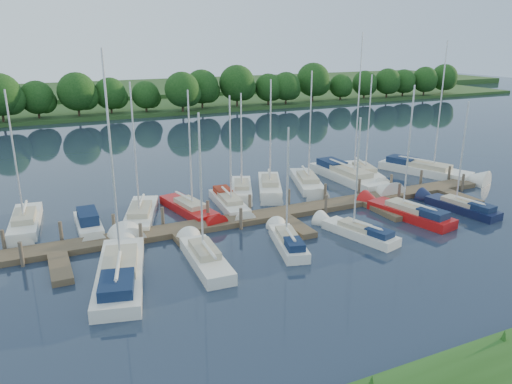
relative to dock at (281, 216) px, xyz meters
name	(u,v)px	position (x,y,z in m)	size (l,w,h in m)	color
ground	(335,256)	(0.00, -7.31, -0.20)	(260.00, 260.00, 0.00)	#192432
dock	(281,216)	(0.00, 0.00, 0.00)	(40.00, 6.00, 0.40)	#4A3B29
mooring_pilings	(275,207)	(0.00, 1.13, 0.40)	(38.24, 2.84, 2.00)	#473D33
far_shore	(118,106)	(0.00, 67.69, 0.10)	(180.00, 30.00, 0.60)	#1D3E18
distant_hill	(99,91)	(0.00, 92.69, 0.50)	(220.00, 40.00, 1.40)	#375826
treeline	(152,92)	(3.76, 54.57, 3.92)	(146.33, 10.28, 8.24)	#38281C
sailboat_n_0	(25,225)	(-17.71, 6.13, 0.08)	(2.60, 8.16, 10.39)	silver
motorboat	(89,225)	(-13.56, 3.83, 0.16)	(1.70, 5.67, 1.74)	silver
sailboat_n_2	(140,217)	(-9.82, 4.13, 0.07)	(4.25, 8.42, 10.72)	silver
sailboat_n_3	(191,210)	(-5.84, 4.08, 0.07)	(3.06, 7.92, 9.96)	#AD1010
sailboat_n_4	(230,204)	(-2.57, 4.05, 0.11)	(2.29, 7.43, 9.42)	silver
sailboat_n_5	(242,190)	(-0.15, 7.20, 0.07)	(3.88, 7.05, 9.14)	silver
sailboat_n_6	(270,188)	(2.44, 6.84, 0.08)	(4.53, 7.83, 10.30)	silver
sailboat_n_7	(308,184)	(6.19, 6.50, 0.07)	(4.29, 8.54, 10.87)	silver
sailboat_n_8	(351,178)	(10.77, 6.21, 0.14)	(2.93, 11.25, 14.18)	silver
sailboat_n_9	(364,174)	(12.93, 6.99, 0.08)	(3.56, 8.08, 10.37)	silver
sailboat_n_10	(429,171)	(19.28, 4.92, 0.13)	(5.80, 10.51, 13.42)	silver
sailboat_s_0	(121,272)	(-12.86, -4.53, 0.13)	(4.52, 10.61, 13.26)	silver
sailboat_s_1	(205,259)	(-7.86, -4.84, 0.08)	(2.07, 7.43, 9.65)	silver
sailboat_s_2	(288,242)	(-2.05, -4.80, 0.12)	(2.79, 6.41, 8.27)	silver
sailboat_s_3	(358,232)	(3.22, -5.27, 0.11)	(3.05, 6.75, 8.58)	silver
sailboat_s_4	(407,213)	(8.94, -3.79, 0.12)	(3.31, 8.21, 10.38)	#AD1010
sailboat_s_5	(460,207)	(13.77, -4.36, 0.11)	(2.54, 7.08, 8.94)	#101736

